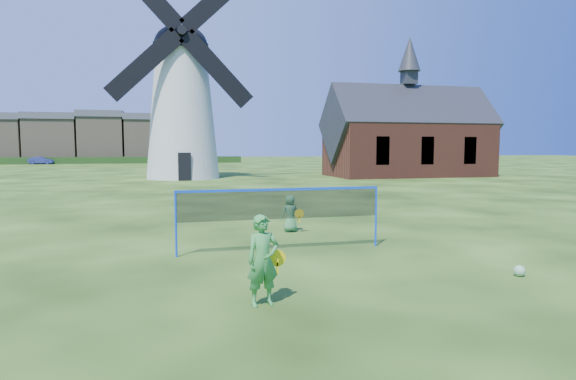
% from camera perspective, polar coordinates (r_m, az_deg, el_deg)
% --- Properties ---
extents(ground, '(220.00, 220.00, 0.00)m').
position_cam_1_polar(ground, '(11.44, -0.36, -7.75)').
color(ground, black).
rests_on(ground, ground).
extents(windmill, '(11.25, 5.75, 16.73)m').
position_cam_1_polar(windmill, '(39.75, -12.43, 10.10)').
color(windmill, silver).
rests_on(windmill, ground).
extents(chapel, '(14.05, 6.81, 11.88)m').
position_cam_1_polar(chapel, '(43.23, 13.99, 6.06)').
color(chapel, brown).
rests_on(chapel, ground).
extents(badminton_net, '(5.05, 0.05, 1.55)m').
position_cam_1_polar(badminton_net, '(11.69, -0.82, -1.79)').
color(badminton_net, blue).
rests_on(badminton_net, ground).
extents(player_girl, '(0.71, 0.43, 1.47)m').
position_cam_1_polar(player_girl, '(7.80, -2.99, -8.33)').
color(player_girl, green).
rests_on(player_girl, ground).
extents(player_boy, '(0.64, 0.42, 1.11)m').
position_cam_1_polar(player_boy, '(14.45, 0.28, -2.79)').
color(player_boy, '#438B4E').
rests_on(player_boy, ground).
extents(play_ball, '(0.22, 0.22, 0.22)m').
position_cam_1_polar(play_ball, '(10.66, 25.72, -8.61)').
color(play_ball, green).
rests_on(play_ball, ground).
extents(terraced_houses, '(50.09, 8.40, 8.18)m').
position_cam_1_polar(terraced_houses, '(86.33, -30.75, 5.36)').
color(terraced_houses, '#8D7B5E').
rests_on(terraced_houses, ground).
extents(hedge, '(62.00, 0.80, 1.00)m').
position_cam_1_polar(hedge, '(79.24, -28.40, 3.06)').
color(hedge, '#193814').
rests_on(hedge, ground).
extents(car_right, '(3.36, 1.34, 1.09)m').
position_cam_1_polar(car_right, '(78.19, -27.20, 3.13)').
color(car_right, navy).
rests_on(car_right, ground).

